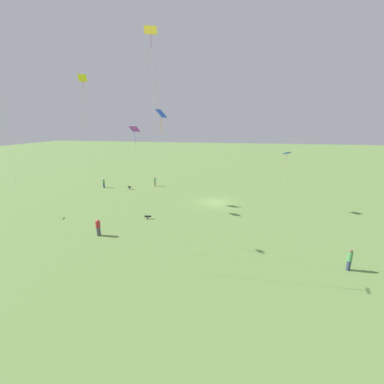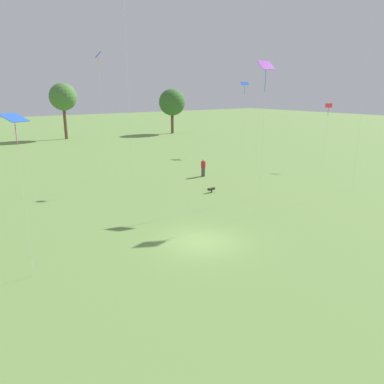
% 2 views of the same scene
% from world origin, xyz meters
% --- Properties ---
extents(ground_plane, '(240.00, 240.00, 0.00)m').
position_xyz_m(ground_plane, '(0.00, 0.00, 0.00)').
color(ground_plane, '#6B8E47').
extents(person_1, '(0.47, 0.47, 1.80)m').
position_xyz_m(person_1, '(-12.35, 15.95, 0.90)').
color(person_1, '#333D5B').
rests_on(person_1, ground_plane).
extents(person_2, '(0.36, 0.36, 1.75)m').
position_xyz_m(person_2, '(12.12, -8.08, 0.89)').
color(person_2, '#847056').
rests_on(person_2, ground_plane).
extents(person_3, '(0.50, 0.50, 1.68)m').
position_xyz_m(person_3, '(20.77, -5.08, 0.84)').
color(person_3, '#333D5B').
rests_on(person_3, ground_plane).
extents(person_4, '(0.67, 0.67, 1.83)m').
position_xyz_m(person_4, '(10.60, 13.87, 0.89)').
color(person_4, '#4C4C51').
rests_on(person_4, ground_plane).
extents(kite_2, '(1.31, 1.14, 10.96)m').
position_xyz_m(kite_2, '(9.88, 4.95, 10.31)').
color(kite_2, purple).
rests_on(kite_2, ground_plane).
extents(kite_3, '(1.10, 0.92, 18.26)m').
position_xyz_m(kite_3, '(3.39, 15.94, 16.93)').
color(kite_3, yellow).
rests_on(kite_3, ground_plane).
extents(kite_4, '(1.24, 1.22, 7.77)m').
position_xyz_m(kite_4, '(-9.22, 1.27, 7.37)').
color(kite_4, blue).
rests_on(kite_4, ground_plane).
extents(kite_5, '(1.28, 1.05, 17.73)m').
position_xyz_m(kite_5, '(18.48, 1.77, 16.61)').
color(kite_5, yellow).
rests_on(kite_5, ground_plane).
extents(kite_8, '(0.66, 0.82, 12.20)m').
position_xyz_m(kite_8, '(1.85, 18.80, 11.21)').
color(kite_8, blue).
rests_on(kite_8, ground_plane).
extents(dog_0, '(0.82, 0.30, 0.46)m').
position_xyz_m(dog_0, '(7.30, 8.34, 0.31)').
color(dog_0, black).
rests_on(dog_0, ground_plane).
extents(dog_1, '(0.69, 0.52, 0.60)m').
position_xyz_m(dog_1, '(15.72, -4.87, 0.41)').
color(dog_1, black).
rests_on(dog_1, ground_plane).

